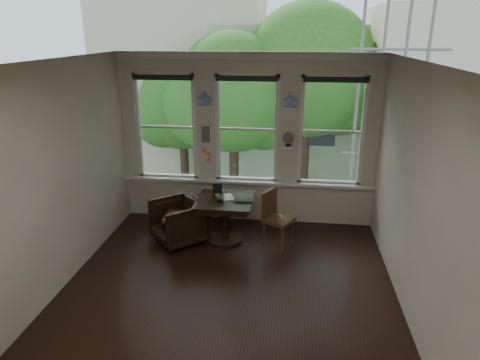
# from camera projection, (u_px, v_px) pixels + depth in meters

# --- Properties ---
(ground) EXTENTS (4.50, 4.50, 0.00)m
(ground) POSITION_uv_depth(u_px,v_px,m) (229.00, 284.00, 5.93)
(ground) COLOR black
(ground) RESTS_ON ground
(ceiling) EXTENTS (4.50, 4.50, 0.00)m
(ceiling) POSITION_uv_depth(u_px,v_px,m) (227.00, 60.00, 4.94)
(ceiling) COLOR silver
(ceiling) RESTS_ON ground
(wall_back) EXTENTS (4.50, 0.00, 4.50)m
(wall_back) POSITION_uv_depth(u_px,v_px,m) (247.00, 140.00, 7.54)
(wall_back) COLOR beige
(wall_back) RESTS_ON ground
(wall_front) EXTENTS (4.50, 0.00, 4.50)m
(wall_front) POSITION_uv_depth(u_px,v_px,m) (185.00, 279.00, 3.32)
(wall_front) COLOR beige
(wall_front) RESTS_ON ground
(wall_left) EXTENTS (0.00, 4.50, 4.50)m
(wall_left) POSITION_uv_depth(u_px,v_px,m) (61.00, 176.00, 5.69)
(wall_left) COLOR beige
(wall_left) RESTS_ON ground
(wall_right) EXTENTS (0.00, 4.50, 4.50)m
(wall_right) POSITION_uv_depth(u_px,v_px,m) (412.00, 190.00, 5.17)
(wall_right) COLOR beige
(wall_right) RESTS_ON ground
(window_left) EXTENTS (1.10, 0.12, 1.90)m
(window_left) POSITION_uv_depth(u_px,v_px,m) (167.00, 127.00, 7.64)
(window_left) COLOR white
(window_left) RESTS_ON ground
(window_center) EXTENTS (1.10, 0.12, 1.90)m
(window_center) POSITION_uv_depth(u_px,v_px,m) (247.00, 129.00, 7.47)
(window_center) COLOR white
(window_center) RESTS_ON ground
(window_right) EXTENTS (1.10, 0.12, 1.90)m
(window_right) POSITION_uv_depth(u_px,v_px,m) (332.00, 131.00, 7.30)
(window_right) COLOR white
(window_right) RESTS_ON ground
(shelf_left) EXTENTS (0.26, 0.16, 0.03)m
(shelf_left) POSITION_uv_depth(u_px,v_px,m) (205.00, 106.00, 7.33)
(shelf_left) COLOR white
(shelf_left) RESTS_ON ground
(shelf_right) EXTENTS (0.26, 0.16, 0.03)m
(shelf_right) POSITION_uv_depth(u_px,v_px,m) (290.00, 108.00, 7.16)
(shelf_right) COLOR white
(shelf_right) RESTS_ON ground
(intercom) EXTENTS (0.14, 0.06, 0.28)m
(intercom) POSITION_uv_depth(u_px,v_px,m) (206.00, 134.00, 7.52)
(intercom) COLOR #59544F
(intercom) RESTS_ON ground
(sticky_notes) EXTENTS (0.16, 0.01, 0.24)m
(sticky_notes) POSITION_uv_depth(u_px,v_px,m) (207.00, 153.00, 7.64)
(sticky_notes) COLOR pink
(sticky_notes) RESTS_ON ground
(desk_fan) EXTENTS (0.20, 0.20, 0.24)m
(desk_fan) POSITION_uv_depth(u_px,v_px,m) (288.00, 141.00, 7.33)
(desk_fan) COLOR #59544F
(desk_fan) RESTS_ON ground
(vase_left) EXTENTS (0.24, 0.24, 0.25)m
(vase_left) POSITION_uv_depth(u_px,v_px,m) (205.00, 98.00, 7.28)
(vase_left) COLOR silver
(vase_left) RESTS_ON shelf_left
(vase_right) EXTENTS (0.24, 0.24, 0.25)m
(vase_right) POSITION_uv_depth(u_px,v_px,m) (290.00, 100.00, 7.12)
(vase_right) COLOR silver
(vase_right) RESTS_ON shelf_right
(table) EXTENTS (0.90, 0.90, 0.75)m
(table) POSITION_uv_depth(u_px,v_px,m) (225.00, 221.00, 7.02)
(table) COLOR black
(table) RESTS_ON ground
(armchair_left) EXTENTS (1.11, 1.10, 0.72)m
(armchair_left) POSITION_uv_depth(u_px,v_px,m) (179.00, 222.00, 7.01)
(armchair_left) COLOR black
(armchair_left) RESTS_ON ground
(cushion_red) EXTENTS (0.45, 0.45, 0.06)m
(cushion_red) POSITION_uv_depth(u_px,v_px,m) (179.00, 217.00, 6.98)
(cushion_red) COLOR maroon
(cushion_red) RESTS_ON armchair_left
(side_chair_right) EXTENTS (0.57, 0.57, 0.92)m
(side_chair_right) POSITION_uv_depth(u_px,v_px,m) (279.00, 219.00, 6.86)
(side_chair_right) COLOR #422817
(side_chair_right) RESTS_ON ground
(laptop) EXTENTS (0.33, 0.21, 0.03)m
(laptop) POSITION_uv_depth(u_px,v_px,m) (243.00, 202.00, 6.77)
(laptop) COLOR black
(laptop) RESTS_ON table
(mug) EXTENTS (0.10, 0.10, 0.09)m
(mug) POSITION_uv_depth(u_px,v_px,m) (218.00, 197.00, 6.88)
(mug) COLOR white
(mug) RESTS_ON table
(drinking_glass) EXTENTS (0.16, 0.16, 0.11)m
(drinking_glass) POSITION_uv_depth(u_px,v_px,m) (220.00, 198.00, 6.80)
(drinking_glass) COLOR white
(drinking_glass) RESTS_ON table
(tablet) EXTENTS (0.17, 0.11, 0.22)m
(tablet) POSITION_uv_depth(u_px,v_px,m) (218.00, 190.00, 6.98)
(tablet) COLOR black
(tablet) RESTS_ON table
(papers) EXTENTS (0.32, 0.36, 0.00)m
(papers) POSITION_uv_depth(u_px,v_px,m) (226.00, 197.00, 6.99)
(papers) COLOR silver
(papers) RESTS_ON table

